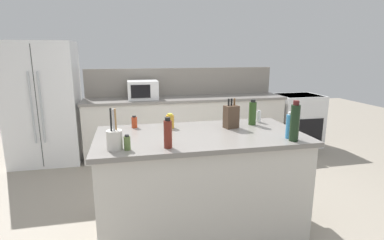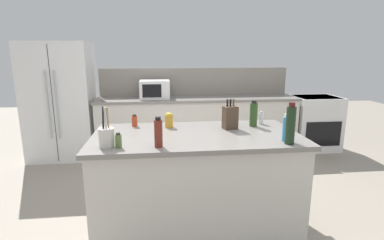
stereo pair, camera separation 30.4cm
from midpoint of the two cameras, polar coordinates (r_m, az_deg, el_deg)
The scene contains 17 objects.
ground_plane at distance 3.11m, azimuth 3.74°, elevation -19.64°, with size 14.00×14.00×0.00m, color gray.
back_counter_run at distance 4.99m, azimuth 2.80°, elevation -1.03°, with size 3.26×0.66×0.94m.
wall_backsplash at distance 5.18m, azimuth 2.33°, elevation 7.34°, with size 3.22×0.03×0.46m, color gray.
kitchen_island at distance 2.88m, azimuth 3.88°, elevation -11.70°, with size 1.87×0.97×0.94m.
refrigerator at distance 5.08m, azimuth -22.18°, elevation 3.33°, with size 0.99×0.75×1.82m.
range_oven at distance 5.68m, azimuth 23.67°, elevation -0.44°, with size 0.76×0.65×0.92m.
microwave at distance 4.81m, azimuth -5.31°, elevation 5.83°, with size 0.47×0.39×0.29m.
knife_block at distance 2.91m, azimuth 10.25°, elevation 0.47°, with size 0.15×0.13×0.29m.
utensil_crock at distance 2.38m, azimuth -12.49°, elevation -3.19°, with size 0.12×0.12×0.32m.
spice_jar_paprika at distance 3.01m, azimuth -8.08°, elevation -0.18°, with size 0.06×0.06×0.12m.
spice_jar_oregano at distance 2.35m, azimuth -10.28°, elevation -3.96°, with size 0.05×0.05×0.12m.
olive_oil_bottle at distance 3.07m, azimuth 14.45°, elevation 1.06°, with size 0.08×0.08×0.26m.
dish_soap_bottle at distance 2.64m, azimuth 20.71°, elevation -1.55°, with size 0.06×0.06×0.23m.
honey_jar at distance 2.94m, azimuth -1.47°, elevation -0.16°, with size 0.08×0.08×0.14m.
wine_bottle at distance 2.56m, azimuth 21.54°, elevation -0.86°, with size 0.08×0.08×0.34m.
salt_shaker at distance 3.20m, azimuth 15.68°, elevation 0.31°, with size 0.05×0.05×0.13m.
vinegar_bottle at distance 2.32m, azimuth -2.71°, elevation -2.52°, with size 0.06×0.06×0.24m.
Camera 2 is at (-0.33, -2.60, 1.67)m, focal length 28.00 mm.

